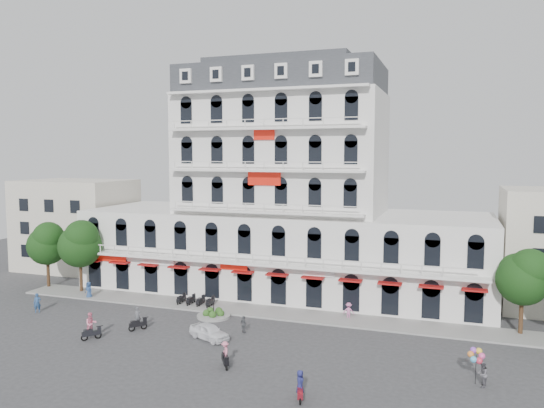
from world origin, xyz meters
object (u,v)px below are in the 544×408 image
(rider_southwest, at_px, (91,326))
(rider_center, at_px, (225,354))
(rider_west, at_px, (138,320))
(rider_east, at_px, (300,386))
(parked_car, at_px, (209,332))
(balloon_vendor, at_px, (480,368))

(rider_southwest, bearing_deg, rider_center, -56.38)
(rider_west, relative_size, rider_east, 1.06)
(parked_car, relative_size, balloon_vendor, 1.58)
(rider_center, bearing_deg, rider_west, -147.72)
(rider_west, xyz_separation_m, balloon_vendor, (27.95, -2.28, 0.33))
(balloon_vendor, bearing_deg, parked_car, 173.80)
(rider_east, bearing_deg, parked_car, 34.53)
(parked_car, bearing_deg, rider_east, -105.24)
(balloon_vendor, bearing_deg, rider_southwest, -178.01)
(rider_west, relative_size, rider_center, 1.07)
(rider_southwest, relative_size, rider_east, 1.18)
(rider_west, distance_m, rider_southwest, 4.07)
(rider_east, xyz_separation_m, balloon_vendor, (10.77, 5.95, 0.30))
(parked_car, height_order, rider_east, rider_east)
(rider_west, bearing_deg, rider_center, -77.46)
(rider_center, xyz_separation_m, balloon_vendor, (17.36, 2.69, 0.26))
(parked_car, relative_size, rider_east, 1.95)
(parked_car, distance_m, rider_southwest, 9.85)
(parked_car, height_order, rider_center, rider_center)
(parked_car, distance_m, rider_center, 6.19)
(balloon_vendor, bearing_deg, rider_east, -151.09)
(rider_southwest, bearing_deg, balloon_vendor, -47.18)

